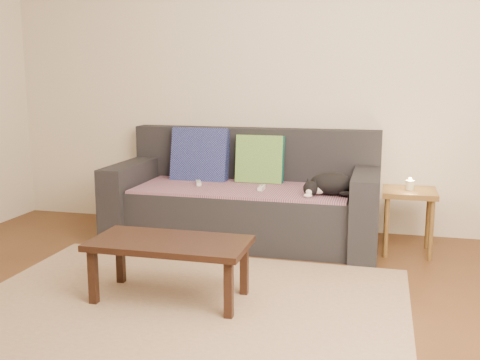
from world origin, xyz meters
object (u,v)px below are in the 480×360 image
object	(u,v)px
cat	(330,184)
wii_remote_a	(199,183)
coffee_table	(170,248)
sofa	(245,201)
side_table	(409,201)
wii_remote_b	(262,188)

from	to	relation	value
cat	wii_remote_a	distance (m)	1.06
coffee_table	cat	bearing A→B (deg)	55.09
sofa	side_table	world-z (taller)	sofa
wii_remote_b	coffee_table	world-z (taller)	wii_remote_b
wii_remote_a	coffee_table	distance (m)	1.31
sofa	wii_remote_a	world-z (taller)	sofa
sofa	wii_remote_b	distance (m)	0.27
sofa	wii_remote_a	size ratio (longest dim) A/B	14.00
sofa	wii_remote_a	bearing A→B (deg)	-166.00
wii_remote_a	wii_remote_b	xyz separation A→B (m)	(0.53, -0.07, 0.00)
sofa	wii_remote_b	xyz separation A→B (m)	(0.17, -0.16, 0.15)
side_table	coffee_table	size ratio (longest dim) A/B	0.53
wii_remote_a	wii_remote_b	distance (m)	0.54
sofa	wii_remote_b	size ratio (longest dim) A/B	14.00
wii_remote_a	wii_remote_b	size ratio (longest dim) A/B	1.00
sofa	cat	distance (m)	0.75
cat	side_table	bearing A→B (deg)	14.39
sofa	coffee_table	xyz separation A→B (m)	(-0.12, -1.37, 0.01)
wii_remote_b	sofa	bearing A→B (deg)	45.14
sofa	cat	bearing A→B (deg)	-17.18
wii_remote_b	side_table	bearing A→B (deg)	-87.42
wii_remote_b	coffee_table	bearing A→B (deg)	165.52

